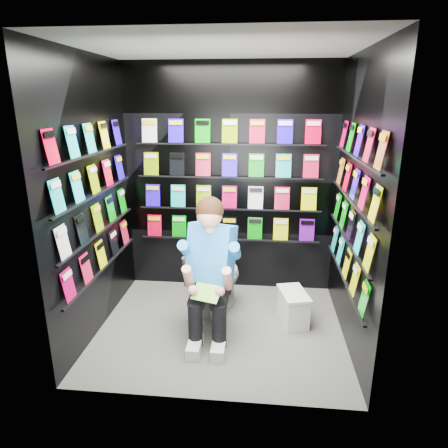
# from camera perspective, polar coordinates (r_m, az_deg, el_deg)

# --- Properties ---
(floor) EXTENTS (2.40, 2.40, 0.00)m
(floor) POSITION_cam_1_polar(r_m,az_deg,el_deg) (4.13, -0.49, -14.67)
(floor) COLOR #5F5F5D
(floor) RESTS_ON ground
(ceiling) EXTENTS (2.40, 2.40, 0.00)m
(ceiling) POSITION_cam_1_polar(r_m,az_deg,el_deg) (3.53, -0.61, 24.04)
(ceiling) COLOR white
(ceiling) RESTS_ON floor
(wall_back) EXTENTS (2.40, 0.04, 2.60)m
(wall_back) POSITION_cam_1_polar(r_m,az_deg,el_deg) (4.58, 0.83, 6.15)
(wall_back) COLOR black
(wall_back) RESTS_ON floor
(wall_front) EXTENTS (2.40, 0.04, 2.60)m
(wall_front) POSITION_cam_1_polar(r_m,az_deg,el_deg) (2.66, -2.89, -2.14)
(wall_front) COLOR black
(wall_front) RESTS_ON floor
(wall_left) EXTENTS (0.04, 2.00, 2.60)m
(wall_left) POSITION_cam_1_polar(r_m,az_deg,el_deg) (3.93, -18.26, 3.38)
(wall_left) COLOR black
(wall_left) RESTS_ON floor
(wall_right) EXTENTS (0.04, 2.00, 2.60)m
(wall_right) POSITION_cam_1_polar(r_m,az_deg,el_deg) (3.68, 18.37, 2.49)
(wall_right) COLOR black
(wall_right) RESTS_ON floor
(comics_back) EXTENTS (2.10, 0.06, 1.37)m
(comics_back) POSITION_cam_1_polar(r_m,az_deg,el_deg) (4.55, 0.79, 6.14)
(comics_back) COLOR #C10651
(comics_back) RESTS_ON wall_back
(comics_left) EXTENTS (0.06, 1.70, 1.37)m
(comics_left) POSITION_cam_1_polar(r_m,az_deg,el_deg) (3.91, -17.87, 3.45)
(comics_left) COLOR #C10651
(comics_left) RESTS_ON wall_left
(comics_right) EXTENTS (0.06, 1.70, 1.37)m
(comics_right) POSITION_cam_1_polar(r_m,az_deg,el_deg) (3.68, 17.92, 2.59)
(comics_right) COLOR #C10651
(comics_right) RESTS_ON wall_right
(toilet) EXTENTS (0.62, 0.84, 0.73)m
(toilet) POSITION_cam_1_polar(r_m,az_deg,el_deg) (4.27, -1.08, -7.91)
(toilet) COLOR white
(toilet) RESTS_ON floor
(longbox) EXTENTS (0.31, 0.45, 0.31)m
(longbox) POSITION_cam_1_polar(r_m,az_deg,el_deg) (4.22, 9.82, -11.79)
(longbox) COLOR white
(longbox) RESTS_ON floor
(longbox_lid) EXTENTS (0.34, 0.47, 0.03)m
(longbox_lid) POSITION_cam_1_polar(r_m,az_deg,el_deg) (4.14, 9.94, -9.76)
(longbox_lid) COLOR white
(longbox_lid) RESTS_ON longbox
(reader) EXTENTS (0.78, 0.96, 1.52)m
(reader) POSITION_cam_1_polar(r_m,az_deg,el_deg) (3.75, -1.81, -4.37)
(reader) COLOR #2387EC
(reader) RESTS_ON toilet
(held_comic) EXTENTS (0.28, 0.21, 0.11)m
(held_comic) POSITION_cam_1_polar(r_m,az_deg,el_deg) (3.53, -2.52, -9.80)
(held_comic) COLOR #38B668
(held_comic) RESTS_ON reader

